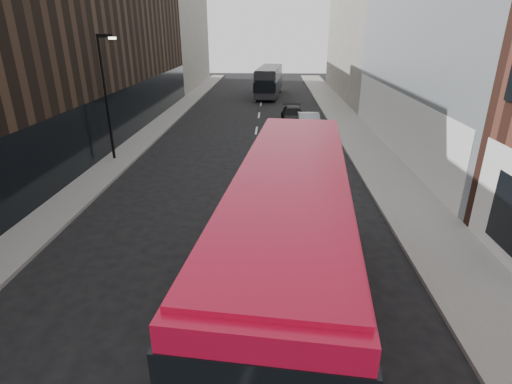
# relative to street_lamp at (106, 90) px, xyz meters

# --- Properties ---
(sidewalk_right) EXTENTS (3.00, 80.00, 0.15)m
(sidewalk_right) POSITION_rel_street_lamp_xyz_m (15.72, 7.00, -4.11)
(sidewalk_right) COLOR slate
(sidewalk_right) RESTS_ON ground
(sidewalk_left) EXTENTS (2.00, 80.00, 0.15)m
(sidewalk_left) POSITION_rel_street_lamp_xyz_m (0.22, 7.00, -4.11)
(sidewalk_left) COLOR slate
(sidewalk_left) RESTS_ON ground
(building_victorian) EXTENTS (6.50, 24.00, 21.00)m
(building_victorian) POSITION_rel_street_lamp_xyz_m (19.59, 26.00, 5.48)
(building_victorian) COLOR slate
(building_victorian) RESTS_ON ground
(building_left_mid) EXTENTS (5.00, 24.00, 14.00)m
(building_left_mid) POSITION_rel_street_lamp_xyz_m (-3.28, 12.00, 2.82)
(building_left_mid) COLOR black
(building_left_mid) RESTS_ON ground
(building_left_far) EXTENTS (5.00, 20.00, 13.00)m
(building_left_far) POSITION_rel_street_lamp_xyz_m (-3.28, 34.00, 2.32)
(building_left_far) COLOR slate
(building_left_far) RESTS_ON ground
(street_lamp) EXTENTS (1.06, 0.22, 7.00)m
(street_lamp) POSITION_rel_street_lamp_xyz_m (0.00, 0.00, 0.00)
(street_lamp) COLOR black
(street_lamp) RESTS_ON sidewalk_left
(red_bus) EXTENTS (3.74, 11.23, 4.46)m
(red_bus) POSITION_rel_street_lamp_xyz_m (9.92, -14.02, -1.71)
(red_bus) COLOR #B10A28
(red_bus) RESTS_ON ground
(grey_bus) EXTENTS (3.29, 10.42, 3.32)m
(grey_bus) POSITION_rel_street_lamp_xyz_m (9.02, 25.33, -2.40)
(grey_bus) COLOR black
(grey_bus) RESTS_ON ground
(car_a) EXTENTS (1.68, 4.15, 1.41)m
(car_a) POSITION_rel_street_lamp_xyz_m (11.21, -6.00, -3.48)
(car_a) COLOR black
(car_a) RESTS_ON ground
(car_b) EXTENTS (1.59, 4.56, 1.50)m
(car_b) POSITION_rel_street_lamp_xyz_m (12.21, 7.20, -3.43)
(car_b) COLOR gray
(car_b) RESTS_ON ground
(car_c) EXTENTS (2.04, 4.69, 1.34)m
(car_c) POSITION_rel_street_lamp_xyz_m (11.20, 10.72, -3.51)
(car_c) COLOR black
(car_c) RESTS_ON ground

